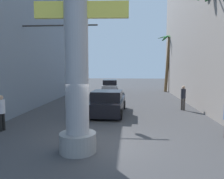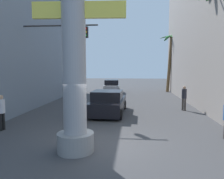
{
  "view_description": "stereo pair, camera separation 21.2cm",
  "coord_description": "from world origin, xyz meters",
  "px_view_note": "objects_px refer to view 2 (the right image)",
  "views": [
    {
      "loc": [
        1.03,
        -8.44,
        3.07
      ],
      "look_at": [
        0.0,
        4.72,
        1.73
      ],
      "focal_mm": 35.0,
      "sensor_mm": 36.0,
      "label": 1
    },
    {
      "loc": [
        1.24,
        -8.42,
        3.07
      ],
      "look_at": [
        0.0,
        4.72,
        1.73
      ],
      "focal_mm": 35.0,
      "sensor_mm": 36.0,
      "label": 2
    }
  ],
  "objects_px": {
    "pedestrian_curb_left": "(1,110)",
    "car_far": "(112,86)",
    "palm_tree_far_right": "(170,57)",
    "neon_sign_pole": "(74,21)",
    "car_lead": "(108,103)",
    "pedestrian_mid_right": "(184,96)",
    "street_lamp": "(209,41)",
    "palm_tree_near_right": "(220,34)",
    "traffic_light_mast": "(46,51)"
  },
  "relations": [
    {
      "from": "neon_sign_pole",
      "to": "pedestrian_curb_left",
      "type": "bearing_deg",
      "value": 151.69
    },
    {
      "from": "car_far",
      "to": "palm_tree_near_right",
      "type": "relative_size",
      "value": 0.6
    },
    {
      "from": "car_far",
      "to": "pedestrian_curb_left",
      "type": "distance_m",
      "value": 17.23
    },
    {
      "from": "street_lamp",
      "to": "pedestrian_curb_left",
      "type": "height_order",
      "value": "street_lamp"
    },
    {
      "from": "car_far",
      "to": "pedestrian_curb_left",
      "type": "relative_size",
      "value": 2.75
    },
    {
      "from": "neon_sign_pole",
      "to": "pedestrian_mid_right",
      "type": "xyz_separation_m",
      "value": [
        5.72,
        8.26,
        -3.65
      ]
    },
    {
      "from": "street_lamp",
      "to": "car_far",
      "type": "distance_m",
      "value": 15.4
    },
    {
      "from": "car_lead",
      "to": "car_far",
      "type": "bearing_deg",
      "value": 94.44
    },
    {
      "from": "car_lead",
      "to": "palm_tree_far_right",
      "type": "bearing_deg",
      "value": 65.78
    },
    {
      "from": "street_lamp",
      "to": "pedestrian_mid_right",
      "type": "bearing_deg",
      "value": 110.27
    },
    {
      "from": "neon_sign_pole",
      "to": "traffic_light_mast",
      "type": "bearing_deg",
      "value": 119.48
    },
    {
      "from": "street_lamp",
      "to": "pedestrian_curb_left",
      "type": "xyz_separation_m",
      "value": [
        -10.84,
        -3.7,
        -3.61
      ]
    },
    {
      "from": "pedestrian_curb_left",
      "to": "palm_tree_far_right",
      "type": "bearing_deg",
      "value": 58.94
    },
    {
      "from": "car_lead",
      "to": "pedestrian_curb_left",
      "type": "relative_size",
      "value": 2.72
    },
    {
      "from": "traffic_light_mast",
      "to": "pedestrian_curb_left",
      "type": "height_order",
      "value": "traffic_light_mast"
    },
    {
      "from": "car_lead",
      "to": "palm_tree_far_right",
      "type": "height_order",
      "value": "palm_tree_far_right"
    },
    {
      "from": "car_lead",
      "to": "pedestrian_curb_left",
      "type": "height_order",
      "value": "pedestrian_curb_left"
    },
    {
      "from": "street_lamp",
      "to": "palm_tree_far_right",
      "type": "bearing_deg",
      "value": 89.7
    },
    {
      "from": "street_lamp",
      "to": "pedestrian_curb_left",
      "type": "distance_m",
      "value": 12.01
    },
    {
      "from": "street_lamp",
      "to": "car_lead",
      "type": "height_order",
      "value": "street_lamp"
    },
    {
      "from": "neon_sign_pole",
      "to": "car_lead",
      "type": "xyz_separation_m",
      "value": [
        0.44,
        6.66,
        -3.98
      ]
    },
    {
      "from": "neon_sign_pole",
      "to": "car_far",
      "type": "height_order",
      "value": "neon_sign_pole"
    },
    {
      "from": "traffic_light_mast",
      "to": "pedestrian_mid_right",
      "type": "xyz_separation_m",
      "value": [
        9.44,
        1.68,
        -3.13
      ]
    },
    {
      "from": "car_lead",
      "to": "neon_sign_pole",
      "type": "bearing_deg",
      "value": -93.74
    },
    {
      "from": "street_lamp",
      "to": "pedestrian_mid_right",
      "type": "xyz_separation_m",
      "value": [
        -0.83,
        2.25,
        -3.6
      ]
    },
    {
      "from": "car_lead",
      "to": "pedestrian_curb_left",
      "type": "bearing_deg",
      "value": -137.33
    },
    {
      "from": "street_lamp",
      "to": "traffic_light_mast",
      "type": "relative_size",
      "value": 1.31
    },
    {
      "from": "street_lamp",
      "to": "car_far",
      "type": "relative_size",
      "value": 1.61
    },
    {
      "from": "neon_sign_pole",
      "to": "car_far",
      "type": "bearing_deg",
      "value": 91.59
    },
    {
      "from": "palm_tree_near_right",
      "to": "palm_tree_far_right",
      "type": "height_order",
      "value": "palm_tree_near_right"
    },
    {
      "from": "car_far",
      "to": "palm_tree_near_right",
      "type": "distance_m",
      "value": 15.74
    },
    {
      "from": "car_lead",
      "to": "palm_tree_near_right",
      "type": "xyz_separation_m",
      "value": [
        6.75,
        -0.56,
        4.34
      ]
    },
    {
      "from": "palm_tree_far_right",
      "to": "pedestrian_curb_left",
      "type": "relative_size",
      "value": 4.08
    },
    {
      "from": "palm_tree_far_right",
      "to": "pedestrian_curb_left",
      "type": "distance_m",
      "value": 21.41
    },
    {
      "from": "palm_tree_far_right",
      "to": "pedestrian_mid_right",
      "type": "height_order",
      "value": "palm_tree_far_right"
    },
    {
      "from": "car_far",
      "to": "palm_tree_near_right",
      "type": "height_order",
      "value": "palm_tree_near_right"
    },
    {
      "from": "traffic_light_mast",
      "to": "palm_tree_far_right",
      "type": "xyz_separation_m",
      "value": [
        10.34,
        13.85,
        0.21
      ]
    },
    {
      "from": "neon_sign_pole",
      "to": "palm_tree_near_right",
      "type": "distance_m",
      "value": 9.44
    },
    {
      "from": "car_lead",
      "to": "pedestrian_mid_right",
      "type": "bearing_deg",
      "value": 16.76
    },
    {
      "from": "car_lead",
      "to": "pedestrian_curb_left",
      "type": "distance_m",
      "value": 6.43
    },
    {
      "from": "pedestrian_curb_left",
      "to": "car_far",
      "type": "bearing_deg",
      "value": 77.4
    },
    {
      "from": "pedestrian_mid_right",
      "to": "palm_tree_near_right",
      "type": "bearing_deg",
      "value": -55.74
    },
    {
      "from": "street_lamp",
      "to": "palm_tree_far_right",
      "type": "distance_m",
      "value": 14.42
    },
    {
      "from": "street_lamp",
      "to": "traffic_light_mast",
      "type": "xyz_separation_m",
      "value": [
        -10.27,
        0.57,
        -0.47
      ]
    },
    {
      "from": "car_far",
      "to": "pedestrian_mid_right",
      "type": "bearing_deg",
      "value": -60.09
    },
    {
      "from": "pedestrian_curb_left",
      "to": "pedestrian_mid_right",
      "type": "xyz_separation_m",
      "value": [
        10.01,
        5.95,
        0.01
      ]
    },
    {
      "from": "car_lead",
      "to": "palm_tree_near_right",
      "type": "bearing_deg",
      "value": -4.76
    },
    {
      "from": "car_lead",
      "to": "pedestrian_mid_right",
      "type": "distance_m",
      "value": 5.53
    },
    {
      "from": "car_lead",
      "to": "pedestrian_curb_left",
      "type": "xyz_separation_m",
      "value": [
        -4.72,
        -4.35,
        0.32
      ]
    },
    {
      "from": "traffic_light_mast",
      "to": "car_lead",
      "type": "distance_m",
      "value": 5.4
    }
  ]
}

